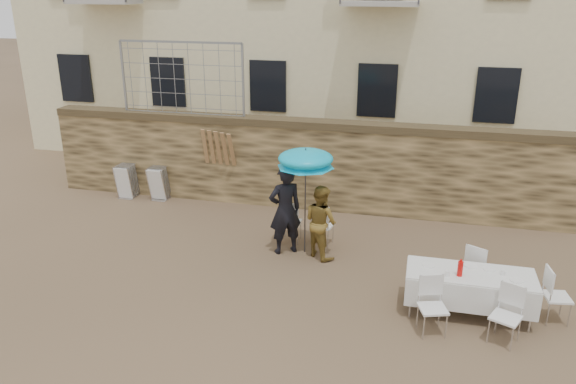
% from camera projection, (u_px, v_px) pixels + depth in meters
% --- Properties ---
extents(ground, '(80.00, 80.00, 0.00)m').
position_uv_depth(ground, '(236.00, 307.00, 9.81)').
color(ground, brown).
rests_on(ground, ground).
extents(stone_wall, '(13.00, 0.50, 2.20)m').
position_uv_depth(stone_wall, '(299.00, 164.00, 13.99)').
color(stone_wall, brown).
rests_on(stone_wall, ground).
extents(chain_link_fence, '(3.20, 0.06, 1.80)m').
position_uv_depth(chain_link_fence, '(182.00, 79.00, 13.96)').
color(chain_link_fence, gray).
rests_on(chain_link_fence, stone_wall).
extents(man_suit, '(0.83, 0.76, 1.90)m').
position_uv_depth(man_suit, '(285.00, 210.00, 11.53)').
color(man_suit, black).
rests_on(man_suit, ground).
extents(woman_dress, '(0.95, 0.92, 1.54)m').
position_uv_depth(woman_dress, '(321.00, 222.00, 11.43)').
color(woman_dress, '#AD8635').
rests_on(woman_dress, ground).
extents(umbrella, '(1.16, 1.16, 2.11)m').
position_uv_depth(umbrella, '(306.00, 162.00, 11.17)').
color(umbrella, '#3F3F44').
rests_on(umbrella, ground).
extents(couple_chair_left, '(0.48, 0.48, 0.96)m').
position_uv_depth(couple_chair_left, '(291.00, 221.00, 12.20)').
color(couple_chair_left, white).
rests_on(couple_chair_left, ground).
extents(couple_chair_right, '(0.55, 0.55, 0.96)m').
position_uv_depth(couple_chair_right, '(323.00, 224.00, 12.04)').
color(couple_chair_right, white).
rests_on(couple_chair_right, ground).
extents(banquet_table, '(2.10, 0.85, 0.78)m').
position_uv_depth(banquet_table, '(471.00, 275.00, 9.39)').
color(banquet_table, white).
rests_on(banquet_table, ground).
extents(soda_bottle, '(0.09, 0.09, 0.26)m').
position_uv_depth(soda_bottle, '(460.00, 269.00, 9.24)').
color(soda_bottle, red).
rests_on(soda_bottle, banquet_table).
extents(table_chair_front_left, '(0.61, 0.61, 0.96)m').
position_uv_depth(table_chair_front_left, '(433.00, 307.00, 8.93)').
color(table_chair_front_left, white).
rests_on(table_chair_front_left, ground).
extents(table_chair_front_right, '(0.64, 0.64, 0.96)m').
position_uv_depth(table_chair_front_right, '(506.00, 316.00, 8.69)').
color(table_chair_front_right, white).
rests_on(table_chair_front_right, ground).
extents(table_chair_back, '(0.65, 0.65, 0.96)m').
position_uv_depth(table_chair_back, '(478.00, 268.00, 10.17)').
color(table_chair_back, white).
rests_on(table_chair_back, ground).
extents(table_chair_side, '(0.55, 0.55, 0.96)m').
position_uv_depth(table_chair_side, '(557.00, 295.00, 9.26)').
color(table_chair_side, white).
rests_on(table_chair_side, ground).
extents(chair_stack_left, '(0.46, 0.55, 0.92)m').
position_uv_depth(chair_stack_left, '(130.00, 178.00, 14.94)').
color(chair_stack_left, white).
rests_on(chair_stack_left, ground).
extents(chair_stack_right, '(0.46, 0.47, 0.92)m').
position_uv_depth(chair_stack_right, '(162.00, 181.00, 14.74)').
color(chair_stack_right, white).
rests_on(chair_stack_right, ground).
extents(wood_planks, '(0.70, 0.20, 2.00)m').
position_uv_depth(wood_planks, '(219.00, 165.00, 14.27)').
color(wood_planks, '#A37749').
rests_on(wood_planks, ground).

